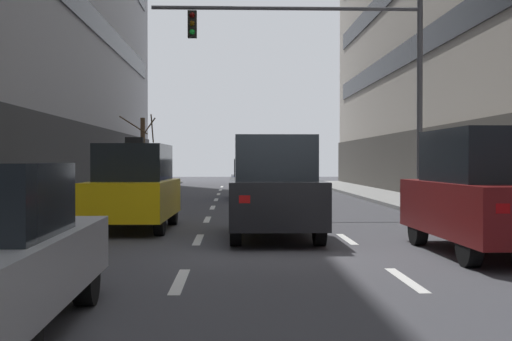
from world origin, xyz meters
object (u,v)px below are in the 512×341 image
at_px(traffic_signal_0, 341,62).
at_px(car_driving_0, 273,188).
at_px(car_parked_1, 487,192).
at_px(taxi_driving_3, 135,187).
at_px(car_driving_2, 253,179).
at_px(street_tree_0, 143,151).

bearing_deg(traffic_signal_0, car_driving_0, -109.99).
xyz_separation_m(car_driving_0, traffic_signal_0, (2.54, 6.99, 3.71)).
xyz_separation_m(car_parked_1, traffic_signal_0, (-1.07, 9.73, 3.69)).
distance_m(taxi_driving_3, car_parked_1, 8.25).
relative_size(car_driving_2, car_parked_1, 1.01).
bearing_deg(car_parked_1, car_driving_2, 101.21).
bearing_deg(car_driving_0, street_tree_0, 104.17).
xyz_separation_m(car_driving_0, street_tree_0, (-5.76, 22.80, 1.13)).
height_order(taxi_driving_3, traffic_signal_0, traffic_signal_0).
xyz_separation_m(car_driving_2, car_parked_1, (3.60, -18.16, 0.24)).
relative_size(taxi_driving_3, street_tree_0, 1.06).
relative_size(car_parked_1, traffic_signal_0, 0.54).
bearing_deg(car_parked_1, taxi_driving_3, 146.04).
bearing_deg(taxi_driving_3, traffic_signal_0, 41.62).
bearing_deg(car_driving_2, car_parked_1, -78.79).
distance_m(car_driving_2, street_tree_0, 9.47).
bearing_deg(car_driving_2, traffic_signal_0, -73.31).
distance_m(car_driving_0, car_driving_2, 15.42).
xyz_separation_m(taxi_driving_3, street_tree_0, (-2.53, 20.93, 1.19)).
xyz_separation_m(car_driving_2, street_tree_0, (-5.77, 7.38, 1.35)).
distance_m(car_driving_2, traffic_signal_0, 9.64).
bearing_deg(car_driving_0, car_driving_2, 89.94).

